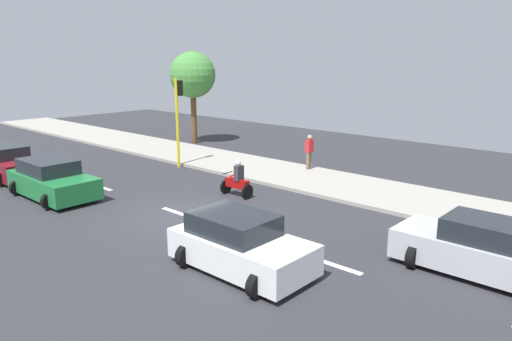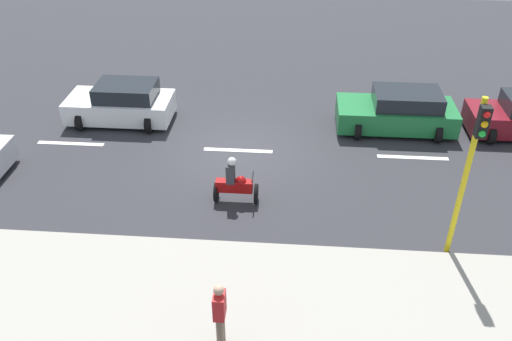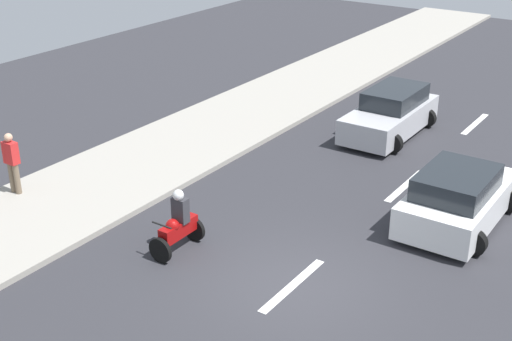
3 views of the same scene
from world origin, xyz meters
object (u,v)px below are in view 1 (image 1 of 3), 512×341
(car_green, at_px, (52,180))
(street_tree_north, at_px, (193,76))
(pedestrian_near_signal, at_px, (309,151))
(car_silver, at_px, (482,249))
(car_maroon, at_px, (8,163))
(traffic_light_corner, at_px, (178,110))
(motorcycle, at_px, (237,181))
(car_white, at_px, (240,245))

(car_green, distance_m, street_tree_north, 13.47)
(pedestrian_near_signal, distance_m, street_tree_north, 10.88)
(car_silver, relative_size, car_green, 0.99)
(car_maroon, distance_m, car_silver, 20.09)
(traffic_light_corner, bearing_deg, pedestrian_near_signal, -57.86)
(motorcycle, bearing_deg, car_white, -135.13)
(car_green, bearing_deg, car_maroon, 89.22)
(car_silver, distance_m, motorcycle, 9.74)
(pedestrian_near_signal, bearing_deg, street_tree_north, 81.63)
(motorcycle, xyz_separation_m, pedestrian_near_signal, (5.40, 0.31, 0.42))
(car_green, relative_size, traffic_light_corner, 0.95)
(car_white, xyz_separation_m, car_green, (-0.16, 10.30, 0.00))
(motorcycle, distance_m, traffic_light_corner, 6.60)
(street_tree_north, bearing_deg, car_silver, -111.09)
(car_green, xyz_separation_m, motorcycle, (5.02, -5.46, -0.07))
(car_maroon, bearing_deg, car_green, -90.78)
(motorcycle, bearing_deg, car_green, 132.59)
(pedestrian_near_signal, bearing_deg, motorcycle, -176.74)
(car_silver, bearing_deg, car_white, 129.19)
(car_white, bearing_deg, car_green, 90.87)
(pedestrian_near_signal, bearing_deg, car_green, 153.68)
(car_green, bearing_deg, motorcycle, -47.41)
(car_silver, xyz_separation_m, car_green, (-4.11, 15.15, 0.00))
(car_white, xyz_separation_m, motorcycle, (4.86, 4.84, -0.07))
(car_white, relative_size, motorcycle, 2.55)
(car_maroon, bearing_deg, motorcycle, -63.58)
(car_silver, xyz_separation_m, street_tree_north, (7.81, 20.26, 3.63))
(car_maroon, height_order, pedestrian_near_signal, pedestrian_near_signal)
(pedestrian_near_signal, relative_size, street_tree_north, 0.29)
(car_maroon, height_order, traffic_light_corner, traffic_light_corner)
(motorcycle, height_order, street_tree_north, street_tree_north)
(car_maroon, relative_size, traffic_light_corner, 0.86)
(car_white, bearing_deg, traffic_light_corner, 57.84)
(motorcycle, relative_size, traffic_light_corner, 0.34)
(motorcycle, bearing_deg, street_tree_north, 56.84)
(car_white, xyz_separation_m, car_silver, (3.96, -4.85, -0.00))
(pedestrian_near_signal, height_order, street_tree_north, street_tree_north)
(pedestrian_near_signal, bearing_deg, traffic_light_corner, 122.14)
(car_white, relative_size, street_tree_north, 0.67)
(car_maroon, height_order, car_silver, same)
(car_maroon, distance_m, traffic_light_corner, 8.28)
(car_maroon, xyz_separation_m, car_white, (0.10, -14.82, 0.00))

